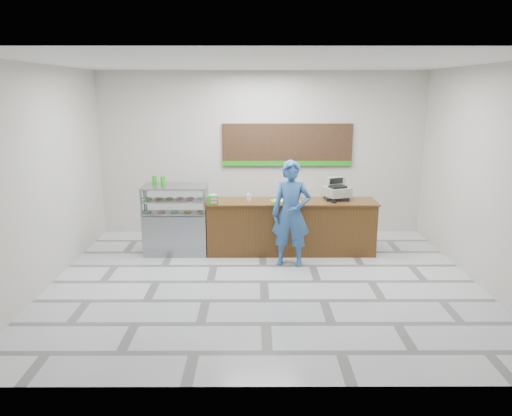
{
  "coord_description": "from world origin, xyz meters",
  "views": [
    {
      "loc": [
        -0.16,
        -7.76,
        3.12
      ],
      "look_at": [
        -0.13,
        0.9,
        1.04
      ],
      "focal_mm": 35.0,
      "sensor_mm": 36.0,
      "label": 1
    }
  ],
  "objects_px": {
    "sales_counter": "(291,227)",
    "customer": "(291,214)",
    "cash_register": "(336,191)",
    "serving_tray": "(281,201)",
    "display_case": "(176,219)"
  },
  "relations": [
    {
      "from": "cash_register",
      "to": "customer",
      "type": "xyz_separation_m",
      "value": [
        -0.94,
        -0.85,
        -0.23
      ]
    },
    {
      "from": "serving_tray",
      "to": "customer",
      "type": "xyz_separation_m",
      "value": [
        0.15,
        -0.63,
        -0.09
      ]
    },
    {
      "from": "sales_counter",
      "to": "display_case",
      "type": "distance_m",
      "value": 2.23
    },
    {
      "from": "cash_register",
      "to": "serving_tray",
      "type": "distance_m",
      "value": 1.11
    },
    {
      "from": "sales_counter",
      "to": "customer",
      "type": "height_order",
      "value": "customer"
    },
    {
      "from": "display_case",
      "to": "serving_tray",
      "type": "xyz_separation_m",
      "value": [
        2.02,
        -0.06,
        0.37
      ]
    },
    {
      "from": "cash_register",
      "to": "customer",
      "type": "bearing_deg",
      "value": -159.28
    },
    {
      "from": "customer",
      "to": "display_case",
      "type": "bearing_deg",
      "value": 171.01
    },
    {
      "from": "cash_register",
      "to": "serving_tray",
      "type": "height_order",
      "value": "cash_register"
    },
    {
      "from": "display_case",
      "to": "cash_register",
      "type": "height_order",
      "value": "cash_register"
    },
    {
      "from": "display_case",
      "to": "serving_tray",
      "type": "relative_size",
      "value": 3.13
    },
    {
      "from": "serving_tray",
      "to": "customer",
      "type": "bearing_deg",
      "value": -85.28
    },
    {
      "from": "cash_register",
      "to": "serving_tray",
      "type": "relative_size",
      "value": 1.38
    },
    {
      "from": "sales_counter",
      "to": "cash_register",
      "type": "height_order",
      "value": "cash_register"
    },
    {
      "from": "cash_register",
      "to": "serving_tray",
      "type": "xyz_separation_m",
      "value": [
        -1.08,
        -0.22,
        -0.14
      ]
    }
  ]
}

